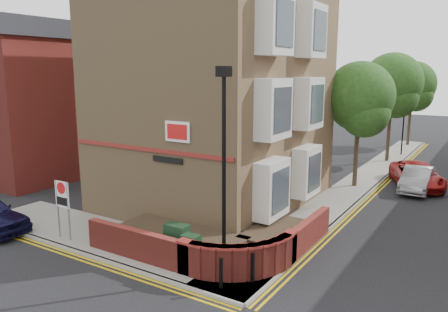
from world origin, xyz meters
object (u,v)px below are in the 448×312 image
(utility_cabinet_large, at_px, (177,242))
(silver_car_near, at_px, (417,179))
(lamppost, at_px, (224,172))
(zone_sign, at_px, (62,199))

(utility_cabinet_large, bearing_deg, silver_car_near, 68.97)
(lamppost, bearing_deg, zone_sign, -173.93)
(zone_sign, height_order, silver_car_near, zone_sign)
(utility_cabinet_large, distance_m, silver_car_near, 14.77)
(utility_cabinet_large, bearing_deg, zone_sign, -170.31)
(lamppost, bearing_deg, utility_cabinet_large, 176.99)
(lamppost, height_order, zone_sign, lamppost)
(utility_cabinet_large, xyz_separation_m, silver_car_near, (5.30, 13.79, -0.08))
(lamppost, relative_size, zone_sign, 2.86)
(lamppost, height_order, utility_cabinet_large, lamppost)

